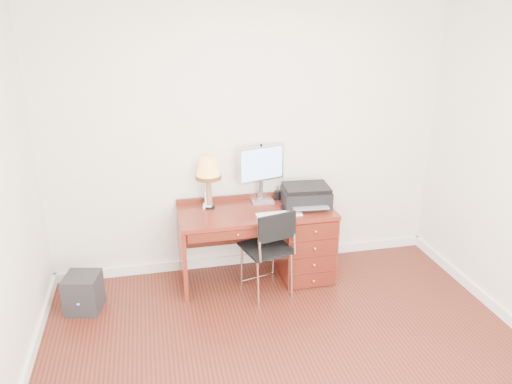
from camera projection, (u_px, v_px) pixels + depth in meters
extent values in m
plane|color=#3F160E|center=(295.00, 369.00, 3.82)|extent=(4.00, 4.00, 0.00)
plane|color=silver|center=(248.00, 141.00, 4.94)|extent=(4.00, 0.00, 4.00)
cube|color=white|center=(249.00, 258.00, 5.39)|extent=(4.00, 0.03, 0.10)
cube|color=maroon|center=(256.00, 212.00, 4.84)|extent=(1.50, 0.65, 0.04)
cube|color=maroon|center=(304.00, 242.00, 5.07)|extent=(0.50, 0.61, 0.71)
cube|color=maroon|center=(183.00, 254.00, 4.82)|extent=(0.04, 0.61, 0.71)
cube|color=#571A11|center=(227.00, 227.00, 5.15)|extent=(0.96, 0.03, 0.39)
cube|color=#571A11|center=(238.00, 234.00, 4.53)|extent=(0.91, 0.03, 0.09)
sphere|color=#BF8C3F|center=(315.00, 257.00, 4.77)|extent=(0.03, 0.03, 0.03)
cube|color=silver|center=(262.00, 200.00, 5.05)|extent=(0.25, 0.21, 0.01)
cube|color=silver|center=(261.00, 190.00, 5.06)|extent=(0.06, 0.04, 0.18)
cube|color=silver|center=(262.00, 164.00, 4.94)|extent=(0.49, 0.17, 0.36)
cube|color=#4C8CF2|center=(262.00, 164.00, 4.92)|extent=(0.44, 0.12, 0.32)
cube|color=white|center=(279.00, 214.00, 4.71)|extent=(0.43, 0.13, 0.02)
cylinder|color=black|center=(292.00, 208.00, 4.88)|extent=(0.24, 0.24, 0.01)
ellipsoid|color=white|center=(293.00, 205.00, 4.87)|extent=(0.11, 0.07, 0.04)
cube|color=black|center=(306.00, 197.00, 4.93)|extent=(0.48, 0.39, 0.16)
cube|color=black|center=(306.00, 188.00, 4.90)|extent=(0.46, 0.37, 0.04)
cylinder|color=black|center=(209.00, 207.00, 4.88)|extent=(0.10, 0.10, 0.02)
cone|color=#956C46|center=(209.00, 192.00, 4.83)|extent=(0.07, 0.07, 0.30)
cone|color=#EFAE4B|center=(208.00, 167.00, 4.74)|extent=(0.24, 0.24, 0.19)
cylinder|color=#593814|center=(208.00, 177.00, 4.78)|extent=(0.25, 0.25, 0.04)
cube|color=white|center=(207.00, 206.00, 4.89)|extent=(0.09, 0.09, 0.04)
cube|color=white|center=(207.00, 198.00, 4.86)|extent=(0.05, 0.06, 0.14)
cylinder|color=black|center=(278.00, 195.00, 5.08)|extent=(0.07, 0.07, 0.09)
cube|color=black|center=(266.00, 248.00, 4.70)|extent=(0.51, 0.51, 0.03)
cube|color=black|center=(272.00, 228.00, 4.41)|extent=(0.37, 0.12, 0.25)
cylinder|color=silver|center=(244.00, 263.00, 4.91)|extent=(0.02, 0.02, 0.47)
cylinder|color=silver|center=(279.00, 259.00, 4.98)|extent=(0.02, 0.02, 0.47)
cylinder|color=silver|center=(252.00, 281.00, 4.58)|extent=(0.02, 0.02, 0.47)
cylinder|color=silver|center=(289.00, 277.00, 4.65)|extent=(0.02, 0.02, 0.47)
cylinder|color=silver|center=(252.00, 239.00, 4.41)|extent=(0.02, 0.02, 0.42)
cylinder|color=silver|center=(291.00, 235.00, 4.48)|extent=(0.02, 0.02, 0.42)
cube|color=black|center=(83.00, 293.00, 4.51)|extent=(0.35, 0.35, 0.35)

